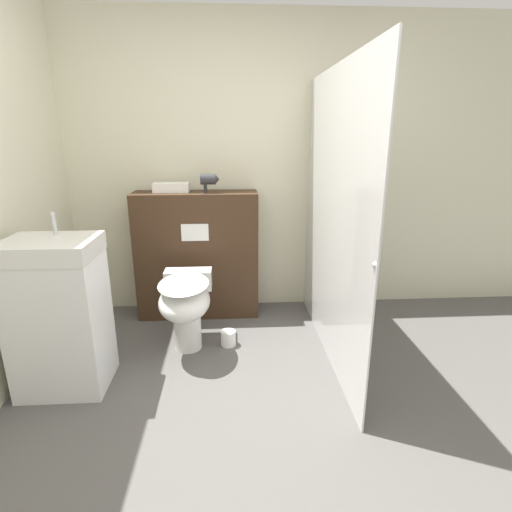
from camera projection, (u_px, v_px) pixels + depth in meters
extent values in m
plane|color=#565451|center=(265.00, 460.00, 1.97)|extent=(12.00, 12.00, 0.00)
cube|color=beige|center=(247.00, 169.00, 3.46)|extent=(8.00, 0.06, 2.50)
cube|color=#3D2819|center=(198.00, 255.00, 3.45)|extent=(1.03, 0.31, 1.08)
cube|color=white|center=(195.00, 232.00, 3.22)|extent=(0.22, 0.01, 0.14)
cube|color=silver|center=(332.00, 220.00, 2.70)|extent=(0.01, 1.76, 1.97)
sphere|color=#B2B2B7|center=(376.00, 265.00, 1.90)|extent=(0.04, 0.04, 0.04)
cylinder|color=white|center=(187.00, 324.00, 2.95)|extent=(0.20, 0.20, 0.39)
ellipsoid|color=white|center=(185.00, 301.00, 2.81)|extent=(0.36, 0.50, 0.24)
ellipsoid|color=white|center=(184.00, 284.00, 2.77)|extent=(0.35, 0.49, 0.02)
cube|color=white|center=(188.00, 279.00, 3.08)|extent=(0.36, 0.15, 0.15)
cube|color=white|center=(61.00, 324.00, 2.45)|extent=(0.51, 0.42, 0.85)
cube|color=white|center=(49.00, 249.00, 2.31)|extent=(0.52, 0.43, 0.11)
cylinder|color=silver|center=(54.00, 223.00, 2.38)|extent=(0.02, 0.02, 0.14)
cylinder|color=#2D2D33|center=(208.00, 179.00, 3.22)|extent=(0.12, 0.09, 0.09)
cone|color=#2D2D33|center=(218.00, 179.00, 3.22)|extent=(0.03, 0.07, 0.07)
cylinder|color=#2D2D33|center=(205.00, 187.00, 3.23)|extent=(0.03, 0.03, 0.10)
cube|color=white|center=(171.00, 187.00, 3.27)|extent=(0.29, 0.12, 0.08)
cylinder|color=white|center=(228.00, 338.00, 3.03)|extent=(0.11, 0.11, 0.12)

